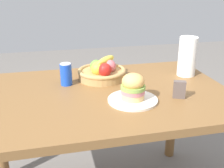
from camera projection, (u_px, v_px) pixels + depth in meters
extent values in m
cube|color=brown|center=(100.00, 96.00, 1.47)|extent=(1.40, 0.90, 0.04)
cylinder|color=brown|center=(172.00, 115.00, 2.07)|extent=(0.07, 0.07, 0.71)
cylinder|color=silver|center=(133.00, 100.00, 1.36)|extent=(0.25, 0.25, 0.01)
cylinder|color=#E5BC75|center=(133.00, 96.00, 1.35)|extent=(0.11, 0.11, 0.03)
cylinder|color=#C67075|center=(133.00, 91.00, 1.34)|extent=(0.12, 0.12, 0.02)
cylinder|color=#84A84C|center=(133.00, 87.00, 1.33)|extent=(0.12, 0.12, 0.02)
ellipsoid|color=#EAAD5D|center=(133.00, 81.00, 1.32)|extent=(0.11, 0.11, 0.08)
cylinder|color=blue|center=(66.00, 75.00, 1.54)|extent=(0.07, 0.07, 0.12)
cylinder|color=silver|center=(65.00, 64.00, 1.52)|extent=(0.06, 0.06, 0.00)
cylinder|color=tan|center=(102.00, 75.00, 1.65)|extent=(0.28, 0.28, 0.05)
torus|color=tan|center=(102.00, 71.00, 1.64)|extent=(0.29, 0.29, 0.02)
sphere|color=#D16066|center=(110.00, 66.00, 1.63)|extent=(0.08, 0.08, 0.08)
sphere|color=maroon|center=(103.00, 65.00, 1.65)|extent=(0.07, 0.07, 0.07)
sphere|color=#6BAD38|center=(96.00, 66.00, 1.63)|extent=(0.08, 0.08, 0.08)
sphere|color=gold|center=(98.00, 69.00, 1.59)|extent=(0.08, 0.08, 0.08)
sphere|color=red|center=(105.00, 70.00, 1.57)|extent=(0.08, 0.08, 0.08)
ellipsoid|color=yellow|center=(106.00, 60.00, 1.64)|extent=(0.16, 0.17, 0.05)
cylinder|color=white|center=(187.00, 56.00, 1.68)|extent=(0.11, 0.11, 0.24)
cube|color=#594C47|center=(179.00, 90.00, 1.38)|extent=(0.07, 0.05, 0.09)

